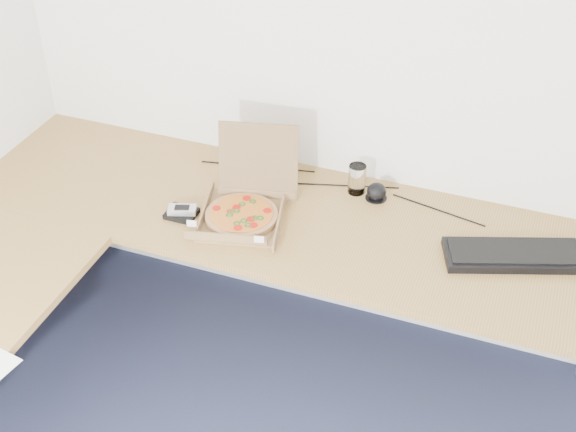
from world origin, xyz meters
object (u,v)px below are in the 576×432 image
at_px(drinking_glass, 357,179).
at_px(keyboard, 513,255).
at_px(pizza_box, 243,210).
at_px(desk, 157,270).
at_px(wallet, 182,214).

bearing_deg(drinking_glass, keyboard, -17.72).
distance_m(pizza_box, keyboard, 0.98).
height_order(pizza_box, keyboard, pizza_box).
bearing_deg(drinking_glass, desk, -128.54).
xyz_separation_m(drinking_glass, keyboard, (0.63, -0.20, -0.05)).
height_order(drinking_glass, keyboard, drinking_glass).
bearing_deg(wallet, pizza_box, 17.55).
relative_size(desk, wallet, 22.37).
relative_size(pizza_box, drinking_glass, 2.94).
distance_m(keyboard, wallet, 1.21).
height_order(desk, wallet, wallet).
xyz_separation_m(keyboard, wallet, (-1.20, -0.18, -0.01)).
height_order(pizza_box, drinking_glass, pizza_box).
bearing_deg(pizza_box, desk, -130.73).
height_order(desk, pizza_box, pizza_box).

